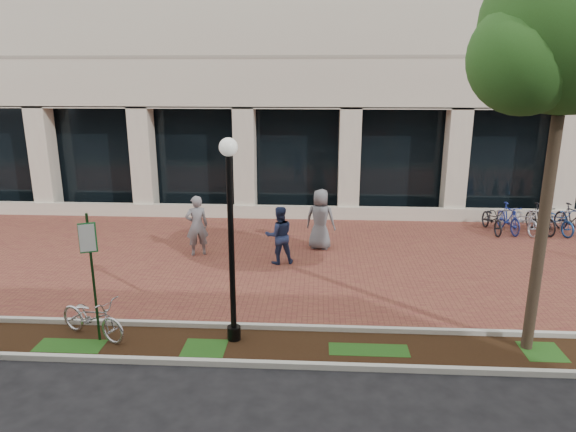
# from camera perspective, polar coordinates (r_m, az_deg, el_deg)

# --- Properties ---
(ground) EXTENTS (120.00, 120.00, 0.00)m
(ground) POSITION_cam_1_polar(r_m,az_deg,el_deg) (15.59, 0.20, -4.75)
(ground) COLOR black
(ground) RESTS_ON ground
(brick_plaza) EXTENTS (40.00, 9.00, 0.01)m
(brick_plaza) POSITION_cam_1_polar(r_m,az_deg,el_deg) (15.59, 0.20, -4.73)
(brick_plaza) COLOR brown
(brick_plaza) RESTS_ON ground
(planting_strip) EXTENTS (40.00, 1.50, 0.01)m
(planting_strip) POSITION_cam_1_polar(r_m,az_deg,el_deg) (10.82, -1.36, -14.33)
(planting_strip) COLOR black
(planting_strip) RESTS_ON ground
(curb_plaza_side) EXTENTS (40.00, 0.12, 0.12)m
(curb_plaza_side) POSITION_cam_1_polar(r_m,az_deg,el_deg) (11.45, -1.05, -12.24)
(curb_plaza_side) COLOR beige
(curb_plaza_side) RESTS_ON ground
(curb_street_side) EXTENTS (40.00, 0.12, 0.12)m
(curb_street_side) POSITION_cam_1_polar(r_m,az_deg,el_deg) (10.15, -1.71, -16.16)
(curb_street_side) COLOR beige
(curb_street_side) RESTS_ON ground
(parking_sign) EXTENTS (0.34, 0.07, 2.76)m
(parking_sign) POSITION_cam_1_polar(r_m,az_deg,el_deg) (11.06, -21.01, -4.90)
(parking_sign) COLOR #133515
(parking_sign) RESTS_ON ground
(lamppost) EXTENTS (0.36, 0.36, 4.24)m
(lamppost) POSITION_cam_1_polar(r_m,az_deg,el_deg) (10.22, -6.37, -1.64)
(lamppost) COLOR black
(lamppost) RESTS_ON ground
(street_tree) EXTENTS (3.68, 3.07, 7.73)m
(street_tree) POSITION_cam_1_polar(r_m,az_deg,el_deg) (10.61, 28.94, 16.94)
(street_tree) COLOR #493A2A
(street_tree) RESTS_ON ground
(locked_bicycle) EXTENTS (1.86, 1.30, 0.93)m
(locked_bicycle) POSITION_cam_1_polar(r_m,az_deg,el_deg) (11.73, -20.91, -10.43)
(locked_bicycle) COLOR #B6B6BA
(locked_bicycle) RESTS_ON ground
(pedestrian_left) EXTENTS (0.80, 0.66, 1.88)m
(pedestrian_left) POSITION_cam_1_polar(r_m,az_deg,el_deg) (15.87, -10.08, -1.06)
(pedestrian_left) COLOR slate
(pedestrian_left) RESTS_ON ground
(pedestrian_mid) EXTENTS (0.99, 0.86, 1.72)m
(pedestrian_mid) POSITION_cam_1_polar(r_m,az_deg,el_deg) (14.96, -0.98, -2.15)
(pedestrian_mid) COLOR navy
(pedestrian_mid) RESTS_ON ground
(pedestrian_right) EXTENTS (1.08, 0.85, 1.94)m
(pedestrian_right) POSITION_cam_1_polar(r_m,az_deg,el_deg) (16.22, 3.62, -0.37)
(pedestrian_right) COLOR slate
(pedestrian_right) RESTS_ON ground
(bike_rack_cluster) EXTENTS (3.61, 1.87, 1.03)m
(bike_rack_cluster) POSITION_cam_1_polar(r_m,az_deg,el_deg) (19.90, 25.45, -0.33)
(bike_rack_cluster) COLOR black
(bike_rack_cluster) RESTS_ON ground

